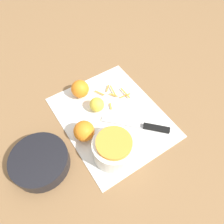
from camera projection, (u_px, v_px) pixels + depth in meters
ground_plane at (112, 117)px, 0.88m from camera, size 4.00×4.00×0.00m
cutting_board at (112, 117)px, 0.88m from camera, size 0.46×0.38×0.01m
bowl_speckled at (114, 148)px, 0.74m from camera, size 0.15×0.15×0.09m
bowl_dark at (40, 161)px, 0.74m from camera, size 0.20×0.20×0.06m
knife at (148, 127)px, 0.84m from camera, size 0.21×0.20×0.02m
orange_left at (84, 131)px, 0.79m from camera, size 0.08×0.08×0.08m
orange_right at (80, 89)px, 0.91m from camera, size 0.07×0.07×0.07m
lemon at (97, 105)px, 0.87m from camera, size 0.06×0.06×0.06m
peel_pile at (115, 94)px, 0.94m from camera, size 0.12×0.13×0.01m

